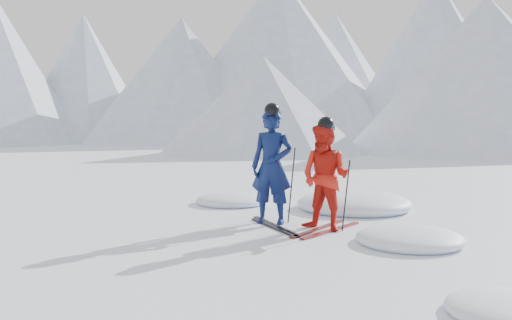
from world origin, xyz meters
The scene contains 12 objects.
ground centered at (0.00, 0.00, 0.00)m, with size 160.00×160.00×0.00m, color white.
skier_blue centered at (-1.67, 0.58, 0.99)m, with size 0.72×0.47×1.98m, color #0B1745.
skier_red centered at (-0.62, 0.56, 0.87)m, with size 0.85×0.66×1.74m, color red.
pole_blue_left centered at (-1.97, 0.73, 0.66)m, with size 0.02×0.02×1.32m, color black.
pole_blue_right centered at (-1.42, 0.83, 0.66)m, with size 0.02×0.02×1.32m, color black.
pole_red_left centered at (-0.92, 0.81, 0.58)m, with size 0.02×0.02×1.16m, color black.
pole_red_right centered at (-0.32, 0.71, 0.58)m, with size 0.02×0.02×1.16m, color black.
ski_worn_left centered at (-0.74, 0.56, 0.01)m, with size 0.09×1.70×0.03m, color black.
ski_worn_right centered at (-0.50, 0.56, 0.01)m, with size 0.09×1.70×0.03m, color black.
ski_loose_a centered at (-1.50, 0.39, 0.01)m, with size 0.09×1.70×0.03m, color black.
ski_loose_b centered at (-1.40, 0.24, 0.01)m, with size 0.09×1.70×0.03m, color black.
snow_lumps centered at (-0.97, 1.89, 0.00)m, with size 7.63×6.47×0.51m.
Camera 1 is at (3.53, -7.17, 1.75)m, focal length 38.00 mm.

